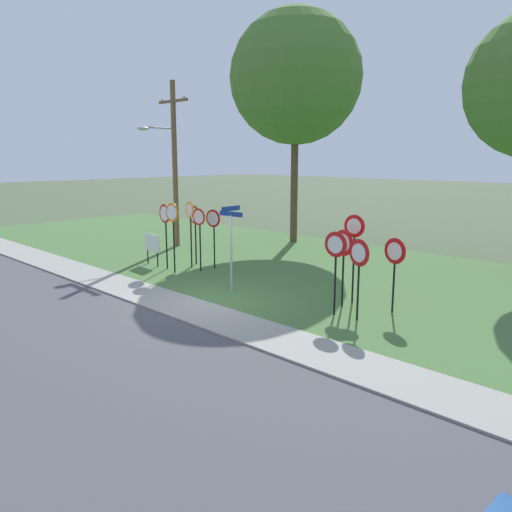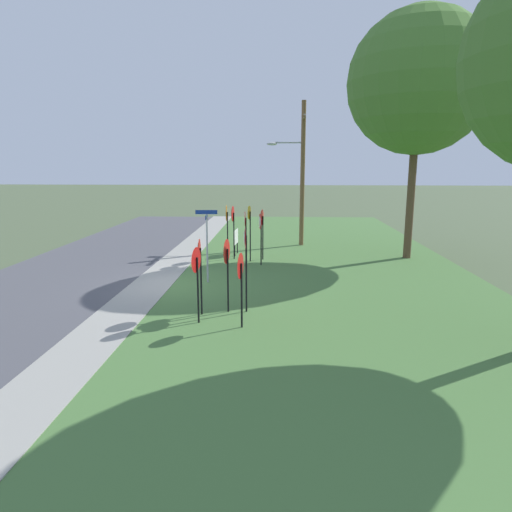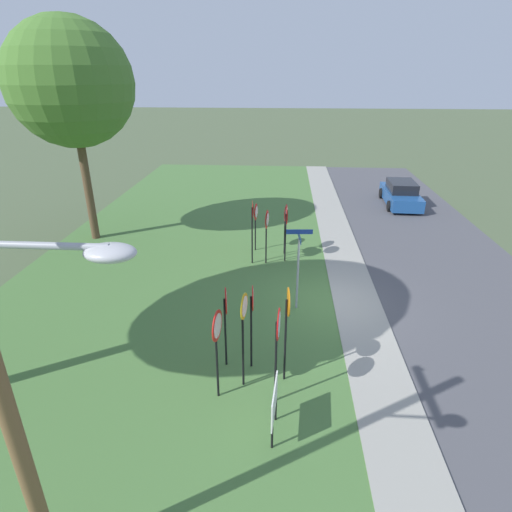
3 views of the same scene
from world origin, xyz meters
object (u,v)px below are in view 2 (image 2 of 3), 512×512
(yield_sign_near_left, at_px, (240,273))
(yield_sign_far_right, at_px, (226,258))
(yield_sign_far_left, at_px, (196,267))
(street_name_post, at_px, (207,239))
(stop_sign_far_right, at_px, (260,228))
(utility_pole, at_px, (300,168))
(stop_sign_far_center, at_px, (227,221))
(yield_sign_near_right, at_px, (245,249))
(stop_sign_far_left, at_px, (262,223))
(stop_sign_center_tall, at_px, (250,222))
(oak_tree_left, at_px, (419,83))
(stop_sign_near_right, at_px, (233,221))
(yield_sign_center, at_px, (199,259))
(stop_sign_near_left, at_px, (245,227))
(notice_board, at_px, (236,238))

(yield_sign_near_left, distance_m, yield_sign_far_right, 1.43)
(yield_sign_far_left, relative_size, street_name_post, 0.79)
(stop_sign_far_right, xyz_separation_m, utility_pole, (-5.16, 1.93, 2.54))
(stop_sign_far_center, xyz_separation_m, yield_sign_near_right, (6.97, 1.35, 0.06))
(street_name_post, xyz_separation_m, utility_pole, (-8.23, 3.82, 2.54))
(stop_sign_far_left, xyz_separation_m, yield_sign_far_right, (7.70, -0.80, -0.04))
(stop_sign_center_tall, bearing_deg, stop_sign_far_center, -66.87)
(street_name_post, xyz_separation_m, oak_tree_left, (-5.01, 8.90, 6.35))
(stop_sign_near_right, relative_size, street_name_post, 0.91)
(utility_pole, bearing_deg, yield_sign_center, -16.13)
(yield_sign_near_left, distance_m, yield_sign_far_left, 1.30)
(stop_sign_center_tall, bearing_deg, utility_pole, 159.05)
(stop_sign_near_left, xyz_separation_m, stop_sign_far_left, (-1.16, 0.71, 0.01))
(yield_sign_near_left, relative_size, yield_sign_center, 0.91)
(yield_sign_far_right, bearing_deg, yield_sign_near_right, 101.35)
(utility_pole, bearing_deg, yield_sign_far_left, -15.13)
(stop_sign_far_left, bearing_deg, stop_sign_near_right, -85.33)
(oak_tree_left, bearing_deg, stop_sign_near_left, -75.99)
(stop_sign_far_center, bearing_deg, utility_pole, 139.32)
(yield_sign_far_left, height_order, yield_sign_center, yield_sign_center)
(stop_sign_far_left, distance_m, street_name_post, 4.67)
(yield_sign_near_left, bearing_deg, stop_sign_near_right, -164.23)
(stop_sign_far_left, relative_size, yield_sign_near_left, 1.12)
(stop_sign_far_center, relative_size, yield_sign_far_left, 1.19)
(stop_sign_far_right, height_order, notice_board, stop_sign_far_right)
(stop_sign_far_right, distance_m, yield_sign_near_left, 7.84)
(yield_sign_far_right, bearing_deg, yield_sign_far_left, -27.75)
(stop_sign_near_right, xyz_separation_m, stop_sign_far_right, (1.26, 1.33, -0.17))
(stop_sign_near_left, xyz_separation_m, street_name_post, (3.09, -1.22, -0.05))
(stop_sign_near_right, distance_m, stop_sign_far_left, 1.38)
(stop_sign_far_right, relative_size, notice_board, 1.84)
(stop_sign_center_tall, bearing_deg, yield_sign_center, 0.62)
(yield_sign_near_right, bearing_deg, stop_sign_near_left, 177.17)
(stop_sign_far_center, bearing_deg, stop_sign_near_right, 160.67)
(yield_sign_near_left, distance_m, yield_sign_near_right, 1.41)
(stop_sign_center_tall, bearing_deg, notice_board, -144.31)
(stop_sign_far_left, bearing_deg, street_name_post, -16.73)
(street_name_post, bearing_deg, stop_sign_near_right, 168.18)
(yield_sign_far_right, bearing_deg, stop_sign_far_right, -178.08)
(notice_board, bearing_deg, yield_sign_far_right, 7.68)
(stop_sign_center_tall, height_order, yield_sign_far_right, stop_sign_center_tall)
(yield_sign_far_right, bearing_deg, utility_pole, 175.62)
(notice_board, distance_m, oak_tree_left, 10.97)
(stop_sign_near_right, bearing_deg, utility_pole, 144.01)
(stop_sign_near_right, xyz_separation_m, yield_sign_near_left, (9.10, 1.10, -0.27))
(stop_sign_near_left, bearing_deg, street_name_post, -26.66)
(stop_sign_near_left, distance_m, stop_sign_center_tall, 0.76)
(stop_sign_far_left, distance_m, oak_tree_left, 9.41)
(yield_sign_near_left, bearing_deg, stop_sign_center_tall, -169.17)
(stop_sign_center_tall, height_order, yield_sign_near_left, stop_sign_center_tall)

